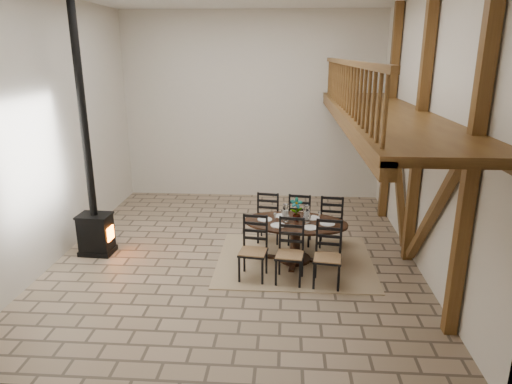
# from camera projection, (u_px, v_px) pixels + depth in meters

# --- Properties ---
(ground) EXTENTS (8.00, 8.00, 0.00)m
(ground) POSITION_uv_depth(u_px,v_px,m) (237.00, 253.00, 9.29)
(ground) COLOR #9B8267
(ground) RESTS_ON ground
(room_shell) EXTENTS (7.02, 8.02, 5.01)m
(room_shell) POSITION_uv_depth(u_px,v_px,m) (300.00, 104.00, 8.33)
(room_shell) COLOR silver
(room_shell) RESTS_ON ground
(rug) EXTENTS (3.00, 2.50, 0.02)m
(rug) POSITION_uv_depth(u_px,v_px,m) (295.00, 260.00, 8.95)
(rug) COLOR tan
(rug) RESTS_ON ground
(dining_table) EXTENTS (2.12, 2.42, 1.28)m
(dining_table) POSITION_uv_depth(u_px,v_px,m) (295.00, 241.00, 8.83)
(dining_table) COLOR black
(dining_table) RESTS_ON ground
(wood_stove) EXTENTS (0.67, 0.53, 5.00)m
(wood_stove) POSITION_uv_depth(u_px,v_px,m) (93.00, 200.00, 8.97)
(wood_stove) COLOR black
(wood_stove) RESTS_ON ground
(log_basket) EXTENTS (0.52, 0.52, 0.43)m
(log_basket) POSITION_uv_depth(u_px,v_px,m) (92.00, 240.00, 9.50)
(log_basket) COLOR brown
(log_basket) RESTS_ON ground
(log_stack) EXTENTS (0.30, 0.22, 0.30)m
(log_stack) POSITION_uv_depth(u_px,v_px,m) (95.00, 230.00, 10.11)
(log_stack) COLOR #9D8958
(log_stack) RESTS_ON ground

